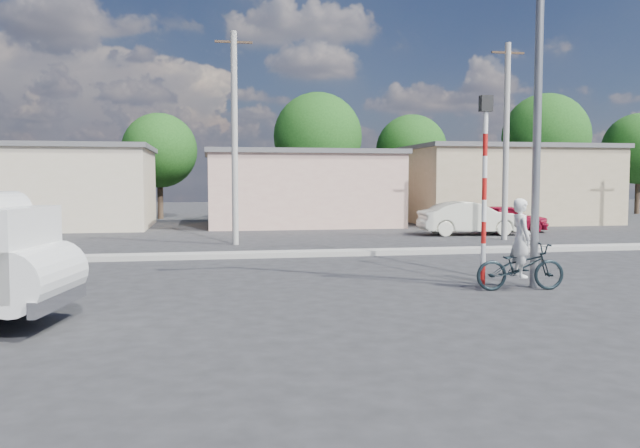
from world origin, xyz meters
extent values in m
plane|color=#252528|center=(0.00, 0.00, 0.00)|extent=(120.00, 120.00, 0.00)
cube|color=#99968E|center=(0.00, 8.00, 0.08)|extent=(40.00, 0.80, 0.16)
cylinder|color=black|center=(-6.48, 0.02, 0.51)|extent=(1.05, 0.48, 1.02)
cylinder|color=#AA0C0D|center=(-6.48, 0.02, 0.51)|extent=(0.55, 0.42, 0.50)
cylinder|color=white|center=(-5.80, -1.09, 0.88)|extent=(1.35, 2.05, 1.02)
cube|color=silver|center=(-5.43, -1.16, 0.51)|extent=(0.49, 1.97, 0.26)
imported|color=black|center=(3.80, 0.90, 0.53)|extent=(2.05, 0.85, 1.05)
imported|color=white|center=(3.80, 0.90, 0.87)|extent=(0.46, 0.67, 1.75)
imported|color=white|center=(8.56, 14.43, 0.75)|extent=(4.62, 1.88, 1.49)
imported|color=#A7102E|center=(11.08, 15.90, 0.65)|extent=(4.11, 2.80, 1.30)
cylinder|color=red|center=(3.20, 1.50, 0.25)|extent=(0.11, 0.11, 0.50)
cylinder|color=white|center=(3.20, 1.50, 0.75)|extent=(0.11, 0.11, 0.50)
cylinder|color=red|center=(3.20, 1.50, 1.25)|extent=(0.11, 0.11, 0.50)
cylinder|color=white|center=(3.20, 1.50, 1.75)|extent=(0.11, 0.11, 0.50)
cylinder|color=red|center=(3.20, 1.50, 2.25)|extent=(0.11, 0.11, 0.50)
cylinder|color=white|center=(3.20, 1.50, 2.75)|extent=(0.11, 0.11, 0.50)
cylinder|color=red|center=(3.20, 1.50, 3.25)|extent=(0.11, 0.11, 0.50)
cylinder|color=white|center=(3.20, 1.50, 3.75)|extent=(0.11, 0.11, 0.50)
cube|color=black|center=(3.20, 1.50, 4.18)|extent=(0.28, 0.18, 0.36)
cylinder|color=slate|center=(4.30, 1.20, 4.50)|extent=(0.18, 0.18, 9.00)
cube|color=beige|center=(-12.00, 22.00, 2.00)|extent=(12.00, 7.00, 4.00)
cube|color=#59595B|center=(-12.00, 22.00, 4.12)|extent=(12.30, 7.30, 0.24)
cube|color=#D4A292|center=(2.00, 22.00, 1.90)|extent=(10.00, 7.00, 3.80)
cube|color=#59595B|center=(2.00, 22.00, 3.92)|extent=(10.30, 7.30, 0.24)
cube|color=tan|center=(14.00, 22.00, 2.10)|extent=(11.00, 7.00, 4.20)
cube|color=#59595B|center=(14.00, 22.00, 4.32)|extent=(11.30, 7.30, 0.24)
cylinder|color=#38281E|center=(-6.00, 29.00, 1.74)|extent=(0.36, 0.36, 3.47)
sphere|color=#25621D|center=(-6.00, 29.00, 4.34)|extent=(4.71, 4.71, 4.71)
cylinder|color=#38281E|center=(4.00, 28.00, 2.10)|extent=(0.36, 0.36, 4.20)
sphere|color=#25621D|center=(4.00, 28.00, 5.25)|extent=(5.70, 5.70, 5.70)
cylinder|color=#38281E|center=(11.00, 30.00, 1.82)|extent=(0.36, 0.36, 3.64)
sphere|color=#25621D|center=(11.00, 30.00, 4.55)|extent=(4.94, 4.94, 4.94)
cylinder|color=#38281E|center=(20.00, 28.00, 2.18)|extent=(0.36, 0.36, 4.37)
sphere|color=#25621D|center=(20.00, 28.00, 5.46)|extent=(5.93, 5.93, 5.93)
cylinder|color=#38281E|center=(28.00, 29.00, 1.90)|extent=(0.36, 0.36, 3.81)
sphere|color=#25621D|center=(28.00, 29.00, 4.76)|extent=(5.17, 5.17, 5.17)
cylinder|color=#99968E|center=(-2.00, 12.00, 4.00)|extent=(0.24, 0.24, 8.00)
cube|color=#38281E|center=(-2.00, 12.00, 7.60)|extent=(1.40, 0.08, 0.08)
cylinder|color=#99968E|center=(9.00, 12.00, 4.00)|extent=(0.24, 0.24, 8.00)
cube|color=#38281E|center=(9.00, 12.00, 7.60)|extent=(1.40, 0.08, 0.08)
camera|label=1|loc=(-3.02, -11.84, 2.44)|focal=35.00mm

